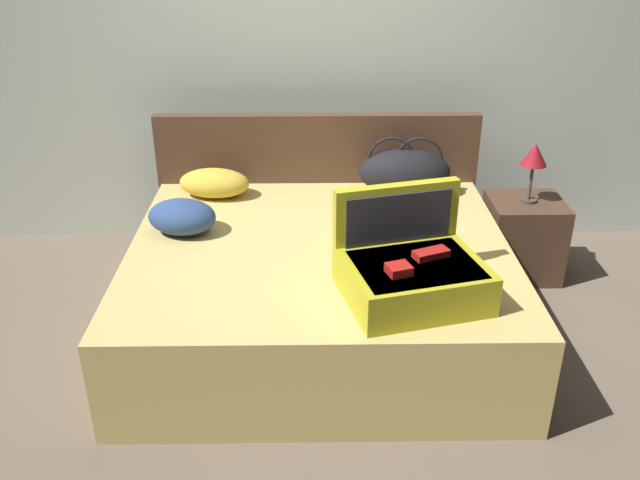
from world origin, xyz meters
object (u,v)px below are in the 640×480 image
(nightstand, at_px, (522,238))
(table_lamp, at_px, (534,157))
(duffel_bag, at_px, (405,172))
(bed, at_px, (320,289))
(hard_case_large, at_px, (411,271))
(pillow_near_headboard, at_px, (182,217))
(pillow_center_head, at_px, (214,183))

(nightstand, distance_m, table_lamp, 0.52)
(duffel_bag, relative_size, table_lamp, 1.55)
(bed, height_order, duffel_bag, duffel_bag)
(nightstand, bearing_deg, table_lamp, 0.00)
(bed, distance_m, hard_case_large, 0.74)
(table_lamp, bearing_deg, duffel_bag, 175.31)
(bed, bearing_deg, hard_case_large, -50.88)
(pillow_near_headboard, xyz_separation_m, table_lamp, (1.98, 0.44, 0.16))
(pillow_near_headboard, height_order, table_lamp, table_lamp)
(hard_case_large, bearing_deg, nightstand, 37.67)
(duffel_bag, height_order, pillow_center_head, duffel_bag)
(hard_case_large, relative_size, table_lamp, 1.94)
(bed, height_order, pillow_near_headboard, pillow_near_headboard)
(bed, distance_m, table_lamp, 1.49)
(bed, height_order, pillow_center_head, pillow_center_head)
(pillow_center_head, relative_size, table_lamp, 1.17)
(pillow_center_head, distance_m, table_lamp, 1.88)
(pillow_near_headboard, xyz_separation_m, pillow_center_head, (0.11, 0.49, -0.01))
(nightstand, bearing_deg, pillow_near_headboard, -167.39)
(hard_case_large, height_order, duffel_bag, hard_case_large)
(hard_case_large, relative_size, nightstand, 1.42)
(nightstand, bearing_deg, duffel_bag, 175.31)
(bed, relative_size, pillow_center_head, 4.66)
(nightstand, height_order, table_lamp, table_lamp)
(duffel_bag, bearing_deg, nightstand, -4.69)
(pillow_near_headboard, bearing_deg, table_lamp, 12.61)
(duffel_bag, distance_m, pillow_center_head, 1.13)
(bed, height_order, hard_case_large, hard_case_large)
(hard_case_large, xyz_separation_m, nightstand, (0.86, 1.11, -0.39))
(bed, distance_m, duffel_bag, 0.94)
(duffel_bag, bearing_deg, table_lamp, -4.69)
(pillow_center_head, bearing_deg, pillow_near_headboard, -102.47)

